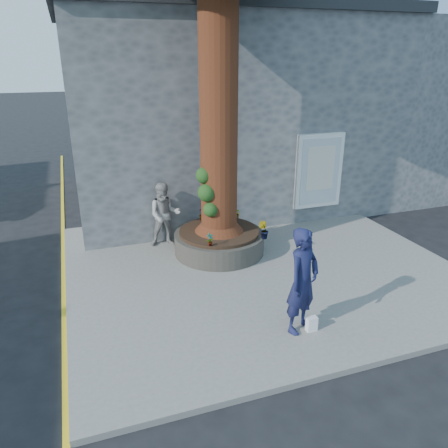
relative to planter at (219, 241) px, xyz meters
name	(u,v)px	position (x,y,z in m)	size (l,w,h in m)	color
ground	(214,299)	(-0.80, -2.00, -0.41)	(120.00, 120.00, 0.00)	black
pavement	(259,266)	(0.70, -1.00, -0.35)	(9.00, 8.00, 0.12)	slate
yellow_line	(64,300)	(-3.85, -1.00, -0.41)	(0.10, 30.00, 0.01)	yellow
stone_shop	(217,108)	(1.70, 5.20, 2.75)	(10.30, 8.30, 6.30)	#505355
neighbour_shop	(402,104)	(9.70, 5.20, 2.59)	(6.00, 8.00, 6.00)	#505355
planter	(219,241)	(0.00, 0.00, 0.00)	(2.30, 2.30, 0.60)	black
man	(303,281)	(0.32, -3.73, 0.71)	(0.73, 0.48, 2.01)	#171A40
woman	(165,215)	(-1.21, 0.89, 0.57)	(0.84, 0.65, 1.72)	#989491
shopping_bag	(312,324)	(0.50, -3.85, -0.15)	(0.20, 0.12, 0.28)	white
plant_a	(210,240)	(-0.51, -0.85, 0.47)	(0.17, 0.11, 0.32)	gray
plant_b	(264,230)	(0.85, -0.85, 0.53)	(0.24, 0.23, 0.44)	gray
plant_c	(203,214)	(-0.18, 0.85, 0.48)	(0.20, 0.20, 0.35)	gray
plant_d	(237,213)	(0.76, 0.70, 0.45)	(0.25, 0.22, 0.28)	gray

